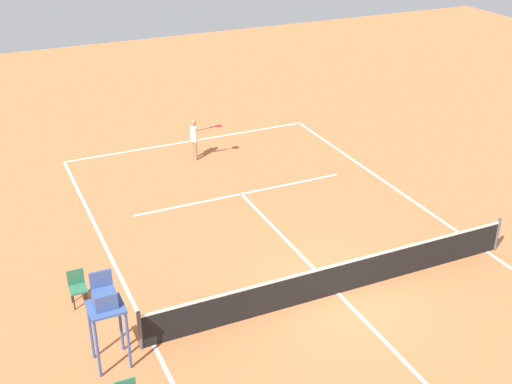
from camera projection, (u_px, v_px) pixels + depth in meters
ground_plane at (338, 293)px, 17.96m from camera, size 60.00×60.00×0.00m
court_lines at (338, 293)px, 17.96m from camera, size 10.41×24.02×0.01m
tennis_net at (339, 278)px, 17.74m from camera, size 11.01×0.10×1.07m
player_serving at (195, 136)px, 25.61m from camera, size 1.26×0.53×1.64m
tennis_ball at (158, 175)px, 24.62m from camera, size 0.07×0.07×0.07m
umpire_chair at (105, 306)px, 14.78m from camera, size 0.80×0.80×2.41m
courtside_chair_mid at (77, 286)px, 17.34m from camera, size 0.44×0.46×0.95m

